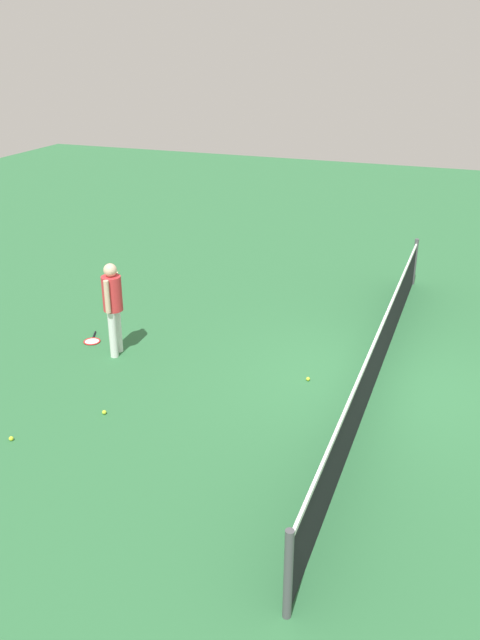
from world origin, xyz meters
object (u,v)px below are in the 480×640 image
at_px(tennis_ball_by_net, 11,439).
at_px(tennis_ball_midcourt, 104,412).
at_px(player_near_side, 113,302).
at_px(tennis_ball_near_player, 308,379).
at_px(tennis_racket_near_player, 92,341).

bearing_deg(tennis_ball_by_net, tennis_ball_midcourt, 141.20).
relative_size(player_near_side, tennis_ball_midcourt, 25.76).
distance_m(player_near_side, tennis_ball_by_net, 3.09).
height_order(tennis_ball_by_net, tennis_ball_midcourt, same).
height_order(tennis_ball_near_player, tennis_ball_midcourt, same).
relative_size(player_near_side, tennis_ball_near_player, 25.76).
height_order(tennis_racket_near_player, tennis_ball_near_player, tennis_ball_near_player).
bearing_deg(tennis_ball_midcourt, player_near_side, -155.09).
relative_size(player_near_side, tennis_racket_near_player, 2.82).
distance_m(tennis_ball_near_player, tennis_ball_by_net, 4.69).
distance_m(tennis_racket_near_player, tennis_ball_near_player, 4.17).
xyz_separation_m(tennis_racket_near_player, tennis_ball_midcourt, (2.15, 1.56, 0.02)).
bearing_deg(tennis_ball_near_player, tennis_ball_by_net, -47.74).
xyz_separation_m(player_near_side, tennis_racket_near_player, (-0.29, -0.70, -1.00)).
distance_m(tennis_ball_near_player, tennis_ball_midcourt, 3.34).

